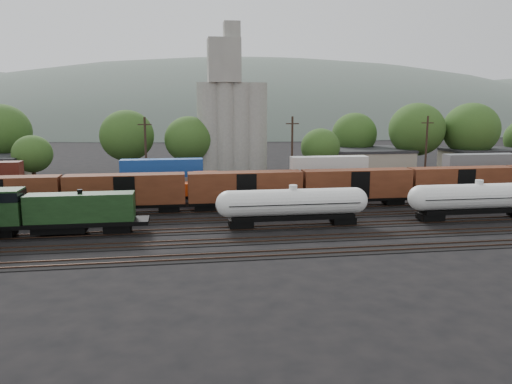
{
  "coord_description": "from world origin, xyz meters",
  "views": [
    {
      "loc": [
        -6.81,
        -59.47,
        13.93
      ],
      "look_at": [
        2.76,
        2.0,
        3.0
      ],
      "focal_mm": 35.0,
      "sensor_mm": 36.0,
      "label": 1
    }
  ],
  "objects": [
    {
      "name": "utility_poles",
      "position": [
        0.0,
        22.0,
        6.21
      ],
      "size": [
        122.2,
        0.36,
        12.0
      ],
      "color": "black",
      "rests_on": "ground"
    },
    {
      "name": "tank_car_b",
      "position": [
        28.92,
        -5.0,
        2.78
      ],
      "size": [
        17.87,
        3.2,
        4.68
      ],
      "color": "silver",
      "rests_on": "ground"
    },
    {
      "name": "tree_band",
      "position": [
        -3.74,
        36.88,
        7.95
      ],
      "size": [
        167.7,
        20.07,
        14.3
      ],
      "color": "black",
      "rests_on": "ground"
    },
    {
      "name": "green_locomotive",
      "position": [
        -20.58,
        -5.0,
        2.8
      ],
      "size": [
        18.65,
        3.29,
        4.94
      ],
      "color": "black",
      "rests_on": "ground"
    },
    {
      "name": "grain_silo",
      "position": [
        3.28,
        36.0,
        11.26
      ],
      "size": [
        13.4,
        5.0,
        29.0
      ],
      "color": "gray",
      "rests_on": "ground"
    },
    {
      "name": "distant_hills",
      "position": [
        23.92,
        260.0,
        -20.56
      ],
      "size": [
        860.0,
        286.0,
        130.0
      ],
      "color": "#59665B",
      "rests_on": "ground"
    },
    {
      "name": "container_wall",
      "position": [
        -5.79,
        15.0,
        2.76
      ],
      "size": [
        160.0,
        2.6,
        5.8
      ],
      "color": "black",
      "rests_on": "ground"
    },
    {
      "name": "boxcar_string",
      "position": [
        -5.93,
        5.0,
        3.12
      ],
      "size": [
        153.6,
        2.9,
        4.2
      ],
      "color": "black",
      "rests_on": "ground"
    },
    {
      "name": "tracks",
      "position": [
        0.0,
        0.0,
        0.05
      ],
      "size": [
        180.0,
        33.2,
        0.2
      ],
      "color": "black",
      "rests_on": "ground"
    },
    {
      "name": "tank_car_a",
      "position": [
        5.94,
        -5.0,
        2.75
      ],
      "size": [
        17.68,
        3.16,
        4.63
      ],
      "color": "silver",
      "rests_on": "ground"
    },
    {
      "name": "ground",
      "position": [
        0.0,
        0.0,
        0.0
      ],
      "size": [
        600.0,
        600.0,
        0.0
      ],
      "primitive_type": "plane",
      "color": "black"
    },
    {
      "name": "industrial_sheds",
      "position": [
        6.63,
        35.25,
        2.56
      ],
      "size": [
        119.38,
        17.26,
        5.1
      ],
      "color": "#9E937F",
      "rests_on": "ground"
    },
    {
      "name": "orange_locomotive",
      "position": [
        1.15,
        10.0,
        2.46
      ],
      "size": [
        17.18,
        2.86,
        4.3
      ],
      "color": "black",
      "rests_on": "ground"
    }
  ]
}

